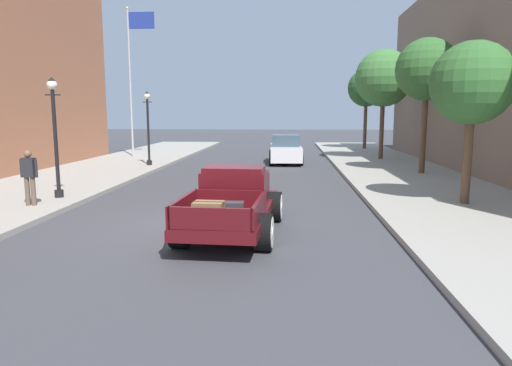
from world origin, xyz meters
TOP-DOWN VIEW (x-y plane):
  - ground_plane at (0.00, 0.00)m, footprint 140.00×140.00m
  - sidewalk_right at (7.25, 0.00)m, footprint 5.50×64.00m
  - hotrod_truck_maroon at (0.69, -0.55)m, footprint 2.37×5.01m
  - car_background_white at (1.84, 15.02)m, footprint 2.00×4.37m
  - pedestrian_sidewalk_left at (-5.63, 1.39)m, footprint 0.53×0.22m
  - street_lamp_near at (-5.46, 2.75)m, footprint 0.50×0.32m
  - street_lamp_far at (-5.34, 12.25)m, footprint 0.50×0.32m
  - flagpole at (-7.71, 17.27)m, footprint 1.74×0.16m
  - street_tree_nearest at (7.37, 2.64)m, footprint 2.44×2.44m
  - street_tree_second at (8.13, 9.94)m, footprint 2.77×2.77m
  - street_tree_third at (7.57, 16.57)m, footprint 3.34×3.34m
  - street_tree_farthest at (7.89, 24.55)m, footprint 2.81×2.81m

SIDE VIEW (x-z plane):
  - ground_plane at x=0.00m, z-range 0.00..0.00m
  - sidewalk_right at x=7.25m, z-range 0.00..0.15m
  - hotrod_truck_maroon at x=0.69m, z-range -0.04..1.54m
  - car_background_white at x=1.84m, z-range -0.06..1.59m
  - pedestrian_sidewalk_left at x=-5.63m, z-range 0.26..1.91m
  - street_lamp_near at x=-5.46m, z-range 0.46..4.31m
  - street_lamp_far at x=-5.34m, z-range 0.46..4.31m
  - street_tree_nearest at x=7.37m, z-range 1.31..6.13m
  - street_tree_farthest at x=7.89m, z-range 1.72..7.74m
  - street_tree_second at x=8.13m, z-range 1.75..7.78m
  - street_tree_third at x=7.57m, z-range 1.67..8.11m
  - flagpole at x=-7.71m, z-range 1.19..10.35m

